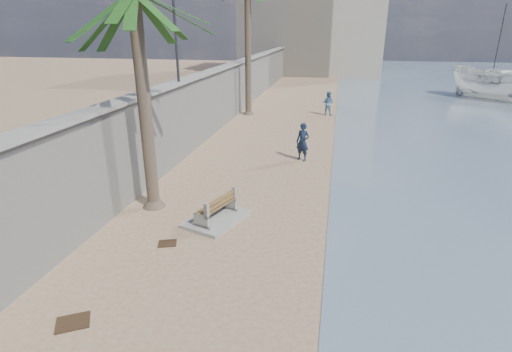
{
  "coord_description": "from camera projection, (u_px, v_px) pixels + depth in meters",
  "views": [
    {
      "loc": [
        2.02,
        -5.4,
        5.94
      ],
      "look_at": [
        -0.5,
        7.0,
        1.2
      ],
      "focal_mm": 28.0,
      "sensor_mm": 36.0,
      "label": 1
    }
  ],
  "objects": [
    {
      "name": "debris_d",
      "position": [
        167.0,
        243.0,
        11.63
      ],
      "size": [
        0.63,
        0.56,
        0.03
      ],
      "primitive_type": "cube",
      "rotation": [
        0.0,
        0.0,
        0.33
      ],
      "color": "#382616",
      "rests_on": "ground_plane"
    },
    {
      "name": "debris_b",
      "position": [
        73.0,
        322.0,
        8.52
      ],
      "size": [
        0.87,
        0.82,
        0.03
      ],
      "primitive_type": "cube",
      "rotation": [
        0.0,
        0.0,
        0.54
      ],
      "color": "#382616",
      "rests_on": "ground_plane"
    },
    {
      "name": "person_b",
      "position": [
        328.0,
        102.0,
        28.36
      ],
      "size": [
        1.07,
        0.94,
        1.87
      ],
      "primitive_type": "imported",
      "rotation": [
        0.0,
        0.0,
        2.82
      ],
      "color": "#527FAA",
      "rests_on": "ground_plane"
    },
    {
      "name": "end_building",
      "position": [
        312.0,
        18.0,
        53.05
      ],
      "size": [
        18.0,
        12.0,
        14.0
      ],
      "primitive_type": "cube",
      "color": "#B7AA93",
      "rests_on": "ground_plane"
    },
    {
      "name": "seawall",
      "position": [
        225.0,
        95.0,
        26.12
      ],
      "size": [
        0.45,
        70.0,
        3.5
      ],
      "primitive_type": "cube",
      "color": "gray",
      "rests_on": "ground_plane"
    },
    {
      "name": "person_a",
      "position": [
        303.0,
        139.0,
        18.58
      ],
      "size": [
        0.88,
        0.76,
        2.05
      ],
      "primitive_type": "imported",
      "rotation": [
        0.0,
        0.0,
        -0.42
      ],
      "color": "#132036",
      "rests_on": "ground_plane"
    },
    {
      "name": "yacht_far",
      "position": [
        504.0,
        85.0,
        41.14
      ],
      "size": [
        6.03,
        9.84,
        1.5
      ],
      "primitive_type": null,
      "rotation": [
        0.0,
        0.0,
        1.95
      ],
      "color": "silver",
      "rests_on": "bay_water"
    },
    {
      "name": "wall_cap",
      "position": [
        225.0,
        67.0,
        25.49
      ],
      "size": [
        0.8,
        70.0,
        0.12
      ],
      "primitive_type": "cube",
      "color": "gray",
      "rests_on": "seawall"
    },
    {
      "name": "bench_far",
      "position": [
        216.0,
        210.0,
        12.91
      ],
      "size": [
        2.03,
        2.45,
        0.88
      ],
      "color": "gray",
      "rests_on": "ground_plane"
    },
    {
      "name": "sailboat_west",
      "position": [
        493.0,
        73.0,
        51.66
      ],
      "size": [
        6.48,
        3.03,
        8.72
      ],
      "color": "silver",
      "rests_on": "bay_water"
    },
    {
      "name": "boat_cruiser",
      "position": [
        502.0,
        82.0,
        34.06
      ],
      "size": [
        4.73,
        4.72,
        3.88
      ],
      "primitive_type": "imported",
      "rotation": [
        0.0,
        0.0,
        0.82
      ],
      "color": "silver",
      "rests_on": "bay_water"
    },
    {
      "name": "streetlight",
      "position": [
        174.0,
        9.0,
        17.05
      ],
      "size": [
        0.28,
        0.28,
        5.12
      ],
      "color": "#2D2D33",
      "rests_on": "wall_cap"
    }
  ]
}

